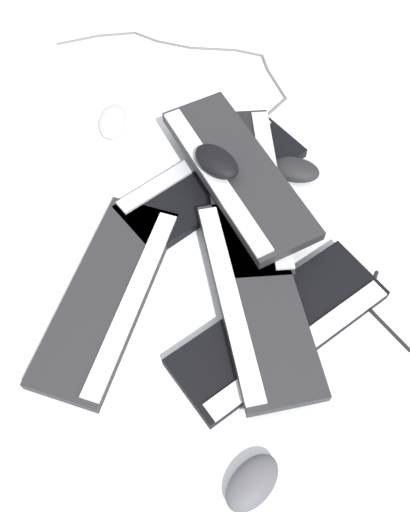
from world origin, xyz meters
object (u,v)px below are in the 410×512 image
keyboard_4 (246,190)px  keyboard_5 (237,173)px  keyboard_1 (212,179)px  mouse_4 (113,121)px  mouse_0 (295,170)px  keyboard_2 (108,295)px  keyboard_3 (256,296)px  mouse_3 (217,161)px  keyboard_0 (280,329)px  mouse_1 (252,483)px

keyboard_4 → keyboard_5: size_ratio=1.00×
keyboard_1 → mouse_4: mouse_4 is taller
mouse_0 → keyboard_2: bearing=53.1°
keyboard_3 → mouse_3: mouse_3 is taller
keyboard_2 → keyboard_4: size_ratio=1.03×
mouse_0 → keyboard_5: bearing=36.0°
keyboard_5 → mouse_4: bearing=174.6°
keyboard_0 → mouse_3: size_ratio=4.21×
keyboard_1 → mouse_1: bearing=-54.9°
mouse_0 → mouse_4: size_ratio=1.00×
keyboard_1 → mouse_1: mouse_1 is taller
keyboard_2 → keyboard_0: bearing=17.5°
mouse_0 → mouse_3: (-0.13, -0.13, 0.09)m
keyboard_0 → keyboard_4: size_ratio=1.03×
keyboard_2 → mouse_1: size_ratio=4.19×
keyboard_5 → mouse_0: keyboard_5 is taller
mouse_1 → keyboard_5: bearing=44.0°
keyboard_3 → mouse_1: bearing=-64.0°
keyboard_5 → mouse_0: 0.16m
keyboard_3 → keyboard_5: (-0.16, 0.23, 0.03)m
mouse_0 → mouse_4: 0.45m
keyboard_4 → keyboard_5: keyboard_5 is taller
keyboard_2 → keyboard_3: (0.26, 0.13, 0.03)m
keyboard_2 → keyboard_5: bearing=74.6°
mouse_0 → mouse_1: same height
mouse_4 → keyboard_4: bearing=-125.0°
keyboard_3 → keyboard_4: bearing=121.8°
keyboard_0 → keyboard_4: bearing=129.7°
keyboard_3 → mouse_1: keyboard_3 is taller
keyboard_1 → keyboard_3: bearing=-45.3°
mouse_3 → mouse_4: bearing=6.7°
mouse_3 → mouse_4: 0.33m
keyboard_1 → mouse_4: 0.29m
keyboard_3 → keyboard_5: 0.28m
keyboard_1 → keyboard_5: keyboard_5 is taller
mouse_0 → mouse_3: 0.21m
keyboard_2 → keyboard_5: size_ratio=1.02×
keyboard_0 → keyboard_2: size_ratio=1.00×
mouse_4 → keyboard_3: bearing=-145.5°
keyboard_0 → keyboard_5: 0.35m
keyboard_1 → keyboard_5: (0.06, -0.00, 0.06)m
keyboard_5 → mouse_1: (0.31, -0.53, -0.05)m
keyboard_4 → keyboard_5: 0.04m
mouse_3 → mouse_0: bearing=-117.8°
keyboard_5 → mouse_3: (-0.04, -0.02, 0.04)m
keyboard_4 → mouse_0: 0.14m
mouse_1 → mouse_4: 0.87m
keyboard_4 → mouse_0: size_ratio=4.08×
keyboard_4 → mouse_3: size_ratio=4.08×
keyboard_5 → keyboard_1: bearing=179.8°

